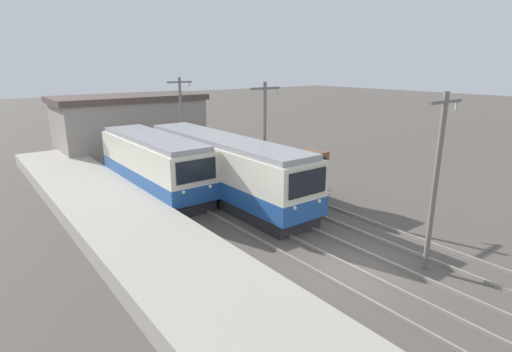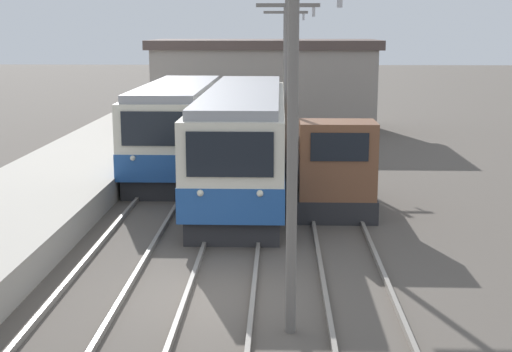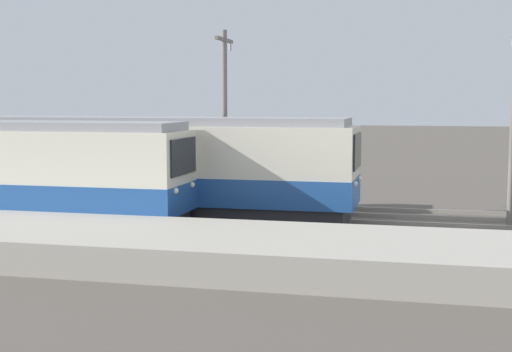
% 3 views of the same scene
% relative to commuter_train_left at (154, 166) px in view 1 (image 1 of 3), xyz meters
% --- Properties ---
extents(ground_plane, '(200.00, 200.00, 0.00)m').
position_rel_commuter_train_left_xyz_m(ground_plane, '(2.60, -13.68, -1.66)').
color(ground_plane, '#564F47').
extents(platform_left, '(4.50, 54.00, 0.84)m').
position_rel_commuter_train_left_xyz_m(platform_left, '(-3.65, -13.68, -1.24)').
color(platform_left, '#ADA599').
rests_on(platform_left, ground).
extents(track_left, '(1.54, 60.00, 0.14)m').
position_rel_commuter_train_left_xyz_m(track_left, '(0.00, -13.68, -1.59)').
color(track_left, gray).
rests_on(track_left, ground).
extents(track_center, '(1.54, 60.00, 0.14)m').
position_rel_commuter_train_left_xyz_m(track_center, '(2.80, -13.68, -1.59)').
color(track_center, gray).
rests_on(track_center, ground).
extents(track_right, '(1.54, 60.00, 0.14)m').
position_rel_commuter_train_left_xyz_m(track_right, '(5.80, -13.68, -1.59)').
color(track_right, gray).
rests_on(track_right, ground).
extents(commuter_train_left, '(2.84, 10.70, 3.56)m').
position_rel_commuter_train_left_xyz_m(commuter_train_left, '(0.00, 0.00, 0.00)').
color(commuter_train_left, '#28282B').
rests_on(commuter_train_left, ground).
extents(commuter_train_center, '(2.84, 14.23, 3.64)m').
position_rel_commuter_train_left_xyz_m(commuter_train_center, '(2.80, -3.34, 0.04)').
color(commuter_train_center, '#28282B').
rests_on(commuter_train_center, ground).
extents(shunting_locomotive, '(2.40, 4.83, 3.00)m').
position_rel_commuter_train_left_xyz_m(shunting_locomotive, '(5.80, -5.74, -0.45)').
color(shunting_locomotive, '#28282B').
rests_on(shunting_locomotive, ground).
extents(catenary_mast_near, '(2.00, 0.20, 6.77)m').
position_rel_commuter_train_left_xyz_m(catenary_mast_near, '(4.31, -15.43, 2.05)').
color(catenary_mast_near, slate).
rests_on(catenary_mast_near, ground).
extents(catenary_mast_mid, '(2.00, 0.20, 6.77)m').
position_rel_commuter_train_left_xyz_m(catenary_mast_mid, '(4.31, -5.40, 2.05)').
color(catenary_mast_mid, slate).
rests_on(catenary_mast_mid, ground).
extents(catenary_mast_far, '(2.00, 0.20, 6.77)m').
position_rel_commuter_train_left_xyz_m(catenary_mast_far, '(4.31, 4.63, 2.05)').
color(catenary_mast_far, slate).
rests_on(catenary_mast_far, ground).
extents(station_building, '(12.60, 6.30, 5.09)m').
position_rel_commuter_train_left_xyz_m(station_building, '(3.19, 12.32, 0.91)').
color(station_building, gray).
rests_on(station_building, ground).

